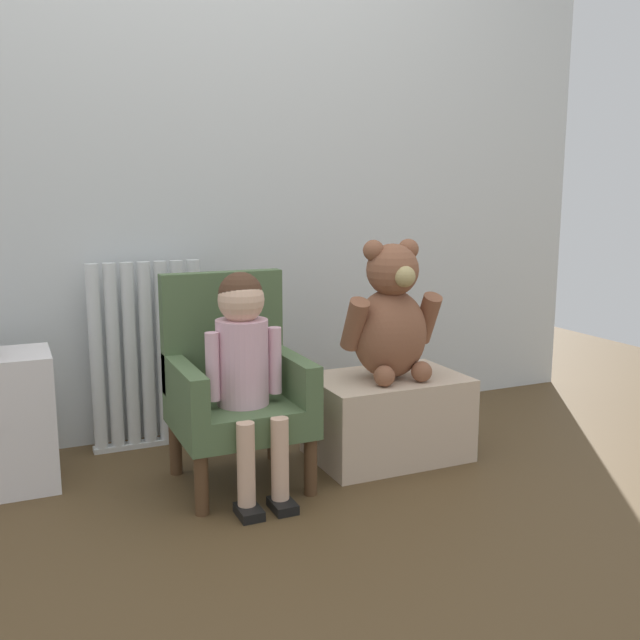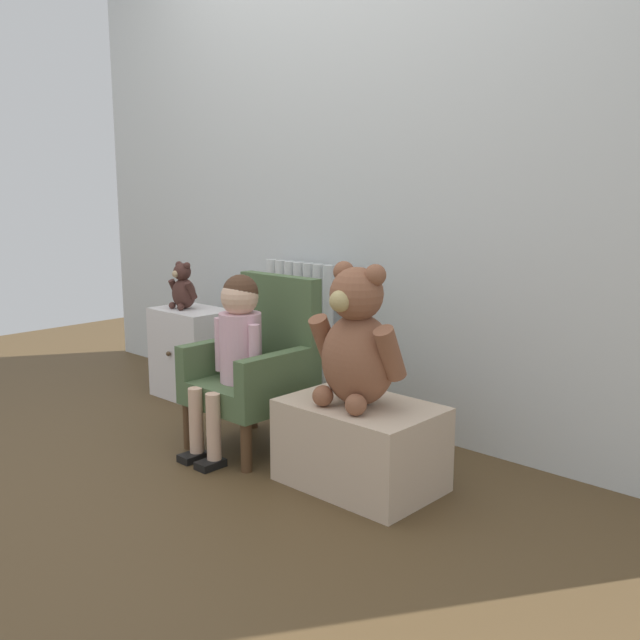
{
  "view_description": "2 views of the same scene",
  "coord_description": "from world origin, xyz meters",
  "px_view_note": "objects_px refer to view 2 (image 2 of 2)",
  "views": [
    {
      "loc": [
        -0.66,
        -1.69,
        0.98
      ],
      "look_at": [
        0.35,
        0.59,
        0.53
      ],
      "focal_mm": 40.0,
      "sensor_mm": 36.0,
      "label": 1
    },
    {
      "loc": [
        2.16,
        -1.35,
        1.07
      ],
      "look_at": [
        0.35,
        0.58,
        0.57
      ],
      "focal_mm": 40.0,
      "sensor_mm": 36.0,
      "label": 2
    }
  ],
  "objects_px": {
    "low_bench": "(360,445)",
    "large_teddy_bear": "(357,344)",
    "small_dresser": "(193,353)",
    "child_armchair": "(258,367)",
    "child_figure": "(236,339)",
    "radiator": "(299,338)",
    "small_teddy_bear": "(183,288)"
  },
  "relations": [
    {
      "from": "low_bench",
      "to": "large_teddy_bear",
      "type": "height_order",
      "value": "large_teddy_bear"
    },
    {
      "from": "small_dresser",
      "to": "large_teddy_bear",
      "type": "distance_m",
      "value": 1.4
    },
    {
      "from": "child_figure",
      "to": "low_bench",
      "type": "distance_m",
      "value": 0.66
    },
    {
      "from": "radiator",
      "to": "small_dresser",
      "type": "distance_m",
      "value": 0.61
    },
    {
      "from": "small_dresser",
      "to": "small_teddy_bear",
      "type": "bearing_deg",
      "value": -156.33
    },
    {
      "from": "child_armchair",
      "to": "low_bench",
      "type": "height_order",
      "value": "child_armchair"
    },
    {
      "from": "child_figure",
      "to": "small_teddy_bear",
      "type": "distance_m",
      "value": 0.87
    },
    {
      "from": "small_dresser",
      "to": "small_teddy_bear",
      "type": "relative_size",
      "value": 1.92
    },
    {
      "from": "child_armchair",
      "to": "large_teddy_bear",
      "type": "height_order",
      "value": "large_teddy_bear"
    },
    {
      "from": "small_dresser",
      "to": "low_bench",
      "type": "distance_m",
      "value": 1.37
    },
    {
      "from": "radiator",
      "to": "low_bench",
      "type": "xyz_separation_m",
      "value": [
        0.78,
        -0.48,
        -0.2
      ]
    },
    {
      "from": "small_dresser",
      "to": "child_armchair",
      "type": "distance_m",
      "value": 0.81
    },
    {
      "from": "radiator",
      "to": "small_dresser",
      "type": "relative_size",
      "value": 1.57
    },
    {
      "from": "radiator",
      "to": "large_teddy_bear",
      "type": "xyz_separation_m",
      "value": [
        0.78,
        -0.5,
        0.17
      ]
    },
    {
      "from": "radiator",
      "to": "child_armchair",
      "type": "relative_size",
      "value": 1.02
    },
    {
      "from": "child_figure",
      "to": "large_teddy_bear",
      "type": "relative_size",
      "value": 1.44
    },
    {
      "from": "small_dresser",
      "to": "child_armchair",
      "type": "relative_size",
      "value": 0.65
    },
    {
      "from": "low_bench",
      "to": "large_teddy_bear",
      "type": "xyz_separation_m",
      "value": [
        -0.0,
        -0.02,
        0.38
      ]
    },
    {
      "from": "large_teddy_bear",
      "to": "radiator",
      "type": "bearing_deg",
      "value": 147.58
    },
    {
      "from": "radiator",
      "to": "child_figure",
      "type": "distance_m",
      "value": 0.61
    },
    {
      "from": "low_bench",
      "to": "small_teddy_bear",
      "type": "height_order",
      "value": "small_teddy_bear"
    },
    {
      "from": "large_teddy_bear",
      "to": "small_teddy_bear",
      "type": "xyz_separation_m",
      "value": [
        -1.38,
        0.27,
        0.03
      ]
    },
    {
      "from": "low_bench",
      "to": "small_teddy_bear",
      "type": "xyz_separation_m",
      "value": [
        -1.38,
        0.25,
        0.41
      ]
    },
    {
      "from": "radiator",
      "to": "child_armchair",
      "type": "height_order",
      "value": "radiator"
    },
    {
      "from": "child_figure",
      "to": "low_bench",
      "type": "relative_size",
      "value": 1.32
    },
    {
      "from": "small_dresser",
      "to": "child_figure",
      "type": "bearing_deg",
      "value": -24.68
    },
    {
      "from": "child_figure",
      "to": "large_teddy_bear",
      "type": "height_order",
      "value": "large_teddy_bear"
    },
    {
      "from": "small_dresser",
      "to": "child_armchair",
      "type": "bearing_deg",
      "value": -17.18
    },
    {
      "from": "radiator",
      "to": "large_teddy_bear",
      "type": "height_order",
      "value": "large_teddy_bear"
    },
    {
      "from": "radiator",
      "to": "low_bench",
      "type": "distance_m",
      "value": 0.94
    },
    {
      "from": "low_bench",
      "to": "large_teddy_bear",
      "type": "distance_m",
      "value": 0.38
    },
    {
      "from": "small_dresser",
      "to": "child_figure",
      "type": "height_order",
      "value": "child_figure"
    }
  ]
}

